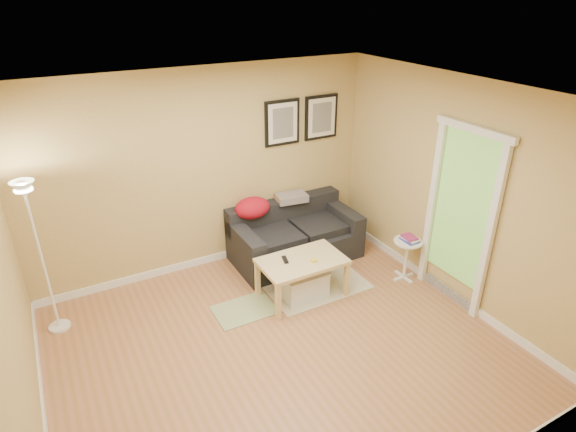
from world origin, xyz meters
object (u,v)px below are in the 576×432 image
at_px(coffee_table, 302,278).
at_px(storage_bin, 303,283).
at_px(side_table, 406,260).
at_px(floor_lamp, 43,264).
at_px(sofa, 296,234).
at_px(book_stack, 410,238).

distance_m(coffee_table, storage_bin, 0.08).
distance_m(side_table, floor_lamp, 4.20).
bearing_deg(sofa, side_table, -48.86).
bearing_deg(storage_bin, sofa, 66.30).
height_order(coffee_table, floor_lamp, floor_lamp).
relative_size(sofa, book_stack, 7.93).
bearing_deg(book_stack, floor_lamp, 154.50).
distance_m(coffee_table, book_stack, 1.44).
relative_size(sofa, side_table, 3.11).
relative_size(sofa, storage_bin, 3.08).
bearing_deg(sofa, coffee_table, -114.61).
relative_size(sofa, floor_lamp, 0.97).
height_order(coffee_table, storage_bin, coffee_table).
distance_m(sofa, storage_bin, 0.92).
xyz_separation_m(sofa, storage_bin, (-0.36, -0.82, -0.21)).
xyz_separation_m(side_table, floor_lamp, (-4.02, 1.07, 0.56)).
xyz_separation_m(book_stack, floor_lamp, (-4.04, 1.08, 0.25)).
distance_m(sofa, book_stack, 1.52).
relative_size(coffee_table, side_table, 1.84).
bearing_deg(storage_bin, coffee_table, 137.51).
height_order(storage_bin, floor_lamp, floor_lamp).
bearing_deg(book_stack, coffee_table, 156.40).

